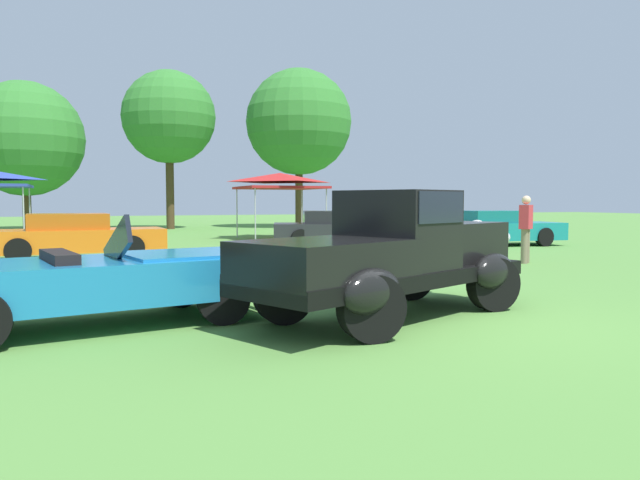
# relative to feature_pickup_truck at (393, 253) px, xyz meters

# --- Properties ---
(ground_plane) EXTENTS (120.00, 120.00, 0.00)m
(ground_plane) POSITION_rel_feature_pickup_truck_xyz_m (0.61, -0.47, -0.87)
(ground_plane) COLOR #568C3D
(feature_pickup_truck) EXTENTS (4.73, 3.20, 1.70)m
(feature_pickup_truck) POSITION_rel_feature_pickup_truck_xyz_m (0.00, 0.00, 0.00)
(feature_pickup_truck) COLOR black
(feature_pickup_truck) RESTS_ON ground_plane
(neighbor_convertible) EXTENTS (4.70, 2.51, 1.40)m
(neighbor_convertible) POSITION_rel_feature_pickup_truck_xyz_m (-3.59, 0.88, -0.29)
(neighbor_convertible) COLOR #1E7AB7
(neighbor_convertible) RESTS_ON ground_plane
(show_car_orange) EXTENTS (4.65, 1.91, 1.22)m
(show_car_orange) POSITION_rel_feature_pickup_truck_xyz_m (-4.05, 10.47, -0.27)
(show_car_orange) COLOR orange
(show_car_orange) RESTS_ON ground_plane
(show_car_charcoal) EXTENTS (4.56, 2.90, 1.22)m
(show_car_charcoal) POSITION_rel_feature_pickup_truck_xyz_m (4.20, 11.98, -0.27)
(show_car_charcoal) COLOR #28282D
(show_car_charcoal) RESTS_ON ground_plane
(show_car_teal) EXTENTS (4.67, 2.17, 1.22)m
(show_car_teal) POSITION_rel_feature_pickup_truck_xyz_m (9.65, 10.41, -0.27)
(show_car_teal) COLOR teal
(show_car_teal) RESTS_ON ground_plane
(spectator_between_cars) EXTENTS (0.47, 0.42, 1.69)m
(spectator_between_cars) POSITION_rel_feature_pickup_truck_xyz_m (6.47, 5.12, 0.04)
(spectator_between_cars) COLOR #7F7056
(spectator_between_cars) RESTS_ON ground_plane
(canopy_tent_center_field) EXTENTS (3.27, 3.27, 2.71)m
(canopy_tent_center_field) POSITION_rel_feature_pickup_truck_xyz_m (3.83, 16.99, 1.55)
(canopy_tent_center_field) COLOR #B7B7BC
(canopy_tent_center_field) RESTS_ON ground_plane
(treeline_mid_left) EXTENTS (6.04, 6.04, 7.85)m
(treeline_mid_left) POSITION_rel_feature_pickup_truck_xyz_m (-6.52, 28.75, 3.95)
(treeline_mid_left) COLOR #47331E
(treeline_mid_left) RESTS_ON ground_plane
(treeline_center) EXTENTS (5.07, 5.07, 8.68)m
(treeline_center) POSITION_rel_feature_pickup_truck_xyz_m (0.76, 27.36, 5.25)
(treeline_center) COLOR #47331E
(treeline_center) RESTS_ON ground_plane
(treeline_mid_right) EXTENTS (6.16, 6.16, 9.23)m
(treeline_mid_right) POSITION_rel_feature_pickup_truck_xyz_m (8.13, 26.87, 5.27)
(treeline_mid_right) COLOR #47331E
(treeline_mid_right) RESTS_ON ground_plane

